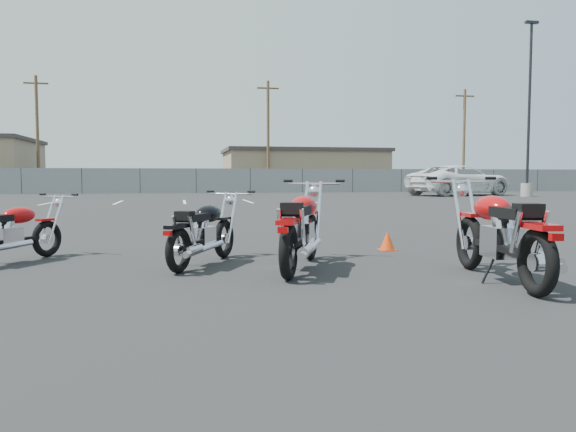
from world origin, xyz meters
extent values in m
plane|color=black|center=(0.00, 0.00, 0.00)|extent=(120.00, 120.00, 0.00)
torus|color=black|center=(-3.17, 1.92, 0.27)|extent=(0.38, 0.51, 0.54)
cylinder|color=silver|center=(-3.17, 1.92, 0.27)|extent=(0.15, 0.17, 0.14)
cube|color=black|center=(-3.52, 1.38, 0.30)|extent=(0.59, 0.84, 0.05)
cube|color=silver|center=(-3.55, 1.34, 0.36)|extent=(0.40, 0.42, 0.27)
cylinder|color=silver|center=(-3.55, 1.34, 0.52)|extent=(0.27, 0.29, 0.24)
ellipsoid|color=#AA0A0B|center=(-3.44, 1.51, 0.65)|extent=(0.51, 0.59, 0.23)
cube|color=#AA0A0B|center=(-3.17, 1.92, 0.55)|extent=(0.26, 0.32, 0.04)
cylinder|color=silver|center=(-3.55, 1.07, 0.25)|extent=(0.61, 0.87, 0.12)
cylinder|color=silver|center=(-3.04, 1.97, 0.56)|extent=(0.23, 0.32, 0.71)
cylinder|color=silver|center=(-3.18, 2.06, 0.56)|extent=(0.23, 0.32, 0.71)
sphere|color=silver|center=(-3.03, 2.13, 0.79)|extent=(0.20, 0.20, 0.14)
cylinder|color=silver|center=(-3.02, 2.15, 0.88)|extent=(0.54, 0.36, 0.03)
cylinder|color=black|center=(-2.77, 1.96, 0.91)|extent=(0.11, 0.09, 0.03)
cylinder|color=black|center=(-3.30, 2.30, 0.91)|extent=(0.11, 0.09, 0.03)
torus|color=black|center=(-0.61, 1.31, 0.28)|extent=(0.36, 0.55, 0.57)
cylinder|color=silver|center=(-0.61, 1.31, 0.28)|extent=(0.15, 0.18, 0.15)
torus|color=black|center=(-1.26, 0.10, 0.28)|extent=(0.36, 0.55, 0.57)
cylinder|color=silver|center=(-1.26, 0.10, 0.28)|extent=(0.15, 0.18, 0.15)
cube|color=black|center=(-0.94, 0.71, 0.32)|extent=(0.55, 0.92, 0.06)
cube|color=silver|center=(-0.96, 0.67, 0.38)|extent=(0.40, 0.44, 0.28)
cylinder|color=silver|center=(-0.96, 0.67, 0.55)|extent=(0.28, 0.30, 0.25)
ellipsoid|color=black|center=(-0.86, 0.86, 0.68)|extent=(0.51, 0.62, 0.24)
cube|color=black|center=(-1.07, 0.46, 0.66)|extent=(0.46, 0.57, 0.09)
cube|color=black|center=(-1.18, 0.25, 0.70)|extent=(0.26, 0.25, 0.11)
cube|color=black|center=(-1.27, 0.09, 0.58)|extent=(0.34, 0.43, 0.05)
cube|color=black|center=(-0.61, 1.31, 0.58)|extent=(0.26, 0.34, 0.04)
cylinder|color=silver|center=(-1.09, 0.18, 0.52)|extent=(0.12, 0.17, 0.37)
cylinder|color=silver|center=(-1.29, 0.28, 0.52)|extent=(0.12, 0.17, 0.37)
cylinder|color=silver|center=(-0.94, 0.39, 0.26)|extent=(0.57, 0.96, 0.12)
cylinder|color=silver|center=(-1.08, 0.12, 0.28)|extent=(0.26, 0.35, 0.12)
cylinder|color=silver|center=(-0.48, 1.37, 0.58)|extent=(0.21, 0.35, 0.74)
cylinder|color=silver|center=(-0.63, 1.45, 0.58)|extent=(0.21, 0.35, 0.74)
sphere|color=silver|center=(-0.49, 1.54, 0.83)|extent=(0.20, 0.20, 0.15)
cylinder|color=silver|center=(-0.48, 1.56, 0.92)|extent=(0.59, 0.34, 0.03)
cylinder|color=black|center=(-0.20, 1.38, 0.96)|extent=(0.12, 0.08, 0.03)
cylinder|color=black|center=(-0.78, 1.70, 0.96)|extent=(0.12, 0.08, 0.03)
cylinder|color=black|center=(-1.10, 0.69, 0.14)|extent=(0.14, 0.09, 0.28)
cube|color=#990505|center=(-1.38, -0.13, 0.52)|extent=(0.11, 0.09, 0.06)
torus|color=black|center=(0.58, 0.87, 0.33)|extent=(0.36, 0.66, 0.66)
cylinder|color=silver|center=(0.58, 0.87, 0.33)|extent=(0.17, 0.20, 0.18)
torus|color=black|center=(-0.03, -0.61, 0.33)|extent=(0.36, 0.66, 0.66)
cylinder|color=silver|center=(-0.03, -0.61, 0.33)|extent=(0.17, 0.20, 0.18)
cube|color=black|center=(0.27, 0.13, 0.37)|extent=(0.54, 1.11, 0.07)
cube|color=silver|center=(0.25, 0.08, 0.44)|extent=(0.44, 0.50, 0.33)
cylinder|color=silver|center=(0.25, 0.08, 0.64)|extent=(0.31, 0.34, 0.29)
ellipsoid|color=#AA0A0B|center=(0.35, 0.31, 0.79)|extent=(0.55, 0.72, 0.28)
cube|color=black|center=(0.15, -0.17, 0.77)|extent=(0.49, 0.67, 0.11)
cube|color=black|center=(0.05, -0.43, 0.81)|extent=(0.30, 0.28, 0.13)
cube|color=#AA0A0B|center=(-0.04, -0.63, 0.68)|extent=(0.36, 0.50, 0.05)
cube|color=#AA0A0B|center=(0.58, 0.87, 0.68)|extent=(0.27, 0.40, 0.04)
cylinder|color=silver|center=(0.16, -0.50, 0.60)|extent=(0.13, 0.21, 0.43)
cylinder|color=silver|center=(-0.09, -0.40, 0.60)|extent=(0.13, 0.21, 0.43)
cylinder|color=silver|center=(0.31, -0.24, 0.31)|extent=(0.55, 1.16, 0.14)
cylinder|color=silver|center=(0.18, -0.57, 0.33)|extent=(0.27, 0.41, 0.15)
cylinder|color=silver|center=(0.72, 0.95, 0.68)|extent=(0.21, 0.42, 0.87)
cylinder|color=silver|center=(0.54, 1.03, 0.68)|extent=(0.21, 0.42, 0.87)
sphere|color=silver|center=(0.69, 1.15, 0.97)|extent=(0.23, 0.23, 0.18)
cylinder|color=silver|center=(0.70, 1.17, 1.08)|extent=(0.72, 0.32, 0.03)
cylinder|color=black|center=(1.05, 1.01, 1.12)|extent=(0.14, 0.09, 0.04)
cylinder|color=black|center=(0.34, 1.30, 1.12)|extent=(0.14, 0.09, 0.04)
cylinder|color=black|center=(0.09, 0.09, 0.16)|extent=(0.17, 0.09, 0.33)
cube|color=#990505|center=(-0.14, -0.89, 0.60)|extent=(0.13, 0.10, 0.07)
torus|color=black|center=(2.38, -0.31, 0.34)|extent=(0.20, 0.69, 0.68)
cylinder|color=silver|center=(2.38, -0.31, 0.34)|extent=(0.13, 0.19, 0.18)
torus|color=black|center=(2.19, -1.95, 0.34)|extent=(0.20, 0.69, 0.68)
cylinder|color=silver|center=(2.19, -1.95, 0.34)|extent=(0.13, 0.19, 0.18)
cube|color=black|center=(2.28, -1.13, 0.39)|extent=(0.25, 1.20, 0.07)
cube|color=silver|center=(2.28, -1.19, 0.46)|extent=(0.37, 0.47, 0.34)
cylinder|color=silver|center=(2.28, -1.19, 0.66)|extent=(0.26, 0.31, 0.30)
ellipsoid|color=#AA0A0B|center=(2.31, -0.93, 0.82)|extent=(0.42, 0.70, 0.29)
cube|color=black|center=(2.25, -1.47, 0.80)|extent=(0.36, 0.66, 0.11)
cube|color=black|center=(2.21, -1.76, 0.84)|extent=(0.27, 0.23, 0.14)
cube|color=#AA0A0B|center=(2.19, -1.98, 0.70)|extent=(0.26, 0.50, 0.06)
cube|color=#AA0A0B|center=(2.38, -0.31, 0.70)|extent=(0.19, 0.40, 0.05)
cylinder|color=silver|center=(2.35, -1.80, 0.63)|extent=(0.08, 0.21, 0.45)
cylinder|color=silver|center=(2.07, -1.77, 0.63)|extent=(0.08, 0.21, 0.45)
cylinder|color=silver|center=(2.43, -1.49, 0.32)|extent=(0.24, 1.26, 0.15)
cylinder|color=silver|center=(2.39, -1.86, 0.34)|extent=(0.18, 0.42, 0.15)
cylinder|color=silver|center=(2.50, -0.19, 0.71)|extent=(0.10, 0.46, 0.90)
cylinder|color=silver|center=(2.29, -0.17, 0.71)|extent=(0.10, 0.46, 0.90)
sphere|color=silver|center=(2.41, 0.00, 1.00)|extent=(0.20, 0.20, 0.18)
cylinder|color=silver|center=(2.42, 0.03, 1.12)|extent=(0.80, 0.12, 0.03)
cylinder|color=black|center=(2.81, -0.04, 1.16)|extent=(0.14, 0.06, 0.04)
cylinder|color=black|center=(2.02, 0.05, 1.16)|extent=(0.14, 0.06, 0.04)
cylinder|color=black|center=(2.11, -1.23, 0.17)|extent=(0.18, 0.05, 0.34)
cube|color=#990505|center=(2.16, -2.27, 0.63)|extent=(0.12, 0.08, 0.07)
cone|color=red|center=(2.04, 1.69, 0.16)|extent=(0.24, 0.24, 0.30)
cube|color=red|center=(2.04, 1.69, 0.00)|extent=(0.26, 0.26, 0.01)
cylinder|color=gray|center=(19.24, 23.45, 0.40)|extent=(0.70, 0.70, 0.80)
cylinder|color=black|center=(19.24, 23.45, 5.48)|extent=(0.16, 0.16, 9.37)
cube|color=black|center=(19.24, 23.45, 10.24)|extent=(0.80, 0.25, 0.15)
cube|color=slate|center=(0.00, 35.00, 0.90)|extent=(80.00, 0.04, 1.80)
cylinder|color=black|center=(-12.00, 35.00, 0.90)|extent=(0.06, 0.06, 1.80)
cylinder|color=black|center=(-8.00, 35.00, 0.90)|extent=(0.06, 0.06, 1.80)
cylinder|color=black|center=(-4.00, 35.00, 0.90)|extent=(0.06, 0.06, 1.80)
cylinder|color=black|center=(0.00, 35.00, 0.90)|extent=(0.06, 0.06, 1.80)
cylinder|color=black|center=(4.00, 35.00, 0.90)|extent=(0.06, 0.06, 1.80)
cylinder|color=black|center=(8.00, 35.00, 0.90)|extent=(0.06, 0.06, 1.80)
cylinder|color=black|center=(12.00, 35.00, 0.90)|extent=(0.06, 0.06, 1.80)
cylinder|color=black|center=(16.00, 35.00, 0.90)|extent=(0.06, 0.06, 1.80)
cylinder|color=black|center=(20.00, 35.00, 0.90)|extent=(0.06, 0.06, 1.80)
cylinder|color=black|center=(24.00, 35.00, 0.90)|extent=(0.06, 0.06, 1.80)
cylinder|color=black|center=(28.00, 35.00, 0.90)|extent=(0.06, 0.06, 1.80)
cube|color=#8C775A|center=(10.00, 44.00, 1.70)|extent=(14.00, 9.00, 3.40)
cube|color=#3D3633|center=(10.00, 44.00, 3.55)|extent=(14.40, 9.40, 0.30)
cylinder|color=#4F3A25|center=(-12.00, 40.00, 4.50)|extent=(0.24, 0.24, 9.00)
cube|color=#4F3A25|center=(-12.00, 40.00, 8.40)|extent=(1.80, 0.12, 0.12)
cylinder|color=#4F3A25|center=(6.00, 39.00, 4.50)|extent=(0.24, 0.24, 9.00)
cube|color=#4F3A25|center=(6.00, 39.00, 8.40)|extent=(1.80, 0.12, 0.12)
cylinder|color=#4F3A25|center=(24.00, 40.00, 4.50)|extent=(0.24, 0.24, 9.00)
cube|color=#4F3A25|center=(24.00, 40.00, 8.40)|extent=(1.80, 0.12, 0.12)
cube|color=silver|center=(-7.00, 20.00, 0.00)|extent=(0.12, 4.00, 0.01)
cube|color=silver|center=(-4.00, 20.00, 0.00)|extent=(0.12, 4.00, 0.01)
cube|color=silver|center=(-1.00, 20.00, 0.00)|extent=(0.12, 4.00, 0.01)
cube|color=silver|center=(2.00, 20.00, 0.00)|extent=(0.12, 4.00, 0.01)
cube|color=silver|center=(5.00, 20.00, 0.00)|extent=(0.12, 4.00, 0.01)
imported|color=white|center=(16.24, 26.06, 1.51)|extent=(5.12, 8.48, 3.01)
camera|label=1|loc=(-1.24, -6.83, 1.18)|focal=35.00mm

